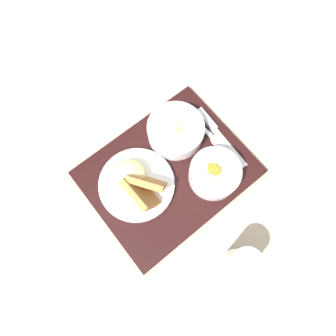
{
  "coord_description": "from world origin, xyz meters",
  "views": [
    {
      "loc": [
        0.13,
        0.15,
        0.7
      ],
      "look_at": [
        0.0,
        0.0,
        0.04
      ],
      "focal_mm": 32.0,
      "sensor_mm": 36.0,
      "label": 1
    }
  ],
  "objects": [
    {
      "name": "spoon",
      "position": [
        -0.14,
        0.01,
        0.02
      ],
      "size": [
        0.03,
        0.17,
        0.01
      ],
      "rotation": [
        0.0,
        0.0,
        1.63
      ],
      "color": "silver",
      "rests_on": "serving_tray"
    },
    {
      "name": "serving_tray",
      "position": [
        0.0,
        0.0,
        0.01
      ],
      "size": [
        0.39,
        0.32,
        0.01
      ],
      "color": "black",
      "rests_on": "ground_plane"
    },
    {
      "name": "bowl_salad",
      "position": [
        -0.07,
        0.08,
        0.05
      ],
      "size": [
        0.12,
        0.12,
        0.07
      ],
      "color": "white",
      "rests_on": "serving_tray"
    },
    {
      "name": "plate_main",
      "position": [
        0.08,
        -0.02,
        0.04
      ],
      "size": [
        0.18,
        0.18,
        0.08
      ],
      "color": "white",
      "rests_on": "serving_tray"
    },
    {
      "name": "glass_water",
      "position": [
        0.03,
        0.26,
        0.05
      ],
      "size": [
        0.06,
        0.06,
        0.11
      ],
      "color": "silver",
      "rests_on": "ground_plane"
    },
    {
      "name": "ground_plane",
      "position": [
        0.0,
        0.0,
        0.0
      ],
      "size": [
        4.0,
        4.0,
        0.0
      ],
      "primitive_type": "plane",
      "color": "tan"
    },
    {
      "name": "knife",
      "position": [
        -0.16,
        -0.01,
        0.02
      ],
      "size": [
        0.03,
        0.18,
        0.01
      ],
      "rotation": [
        0.0,
        0.0,
        1.47
      ],
      "color": "silver",
      "rests_on": "serving_tray"
    },
    {
      "name": "bowl_soup",
      "position": [
        -0.08,
        -0.06,
        0.04
      ],
      "size": [
        0.14,
        0.14,
        0.05
      ],
      "color": "white",
      "rests_on": "serving_tray"
    }
  ]
}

